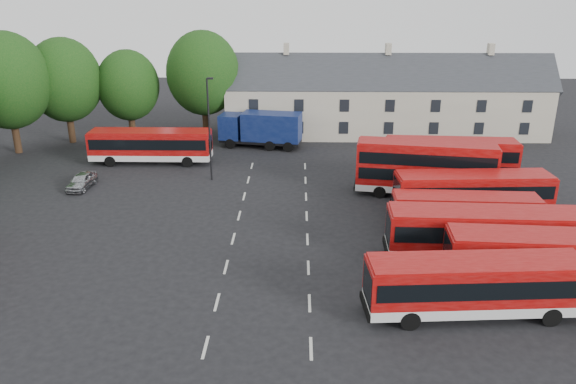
# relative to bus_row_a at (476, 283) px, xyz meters

# --- Properties ---
(ground) EXTENTS (140.00, 140.00, 0.00)m
(ground) POSITION_rel_bus_row_a_xyz_m (-13.42, 6.96, -1.89)
(ground) COLOR black
(ground) RESTS_ON ground
(lane_markings) EXTENTS (5.15, 33.80, 0.01)m
(lane_markings) POSITION_rel_bus_row_a_xyz_m (-10.92, 8.96, -1.89)
(lane_markings) COLOR beige
(lane_markings) RESTS_ON ground
(treeline) EXTENTS (29.92, 32.59, 12.01)m
(treeline) POSITION_rel_bus_row_a_xyz_m (-34.16, 26.33, 4.79)
(treeline) COLOR black
(treeline) RESTS_ON ground
(terrace_houses) EXTENTS (35.70, 7.13, 10.06)m
(terrace_houses) POSITION_rel_bus_row_a_xyz_m (0.58, 36.96, 1.97)
(terrace_houses) COLOR beige
(terrace_houses) RESTS_ON ground
(bus_row_a) EXTENTS (11.29, 3.29, 3.15)m
(bus_row_a) POSITION_rel_bus_row_a_xyz_m (0.00, 0.00, 0.00)
(bus_row_a) COLOR silver
(bus_row_a) RESTS_ON ground
(bus_row_b) EXTENTS (11.50, 3.38, 3.21)m
(bus_row_b) POSITION_rel_bus_row_a_xyz_m (5.02, 3.01, 0.03)
(bus_row_b) COLOR silver
(bus_row_b) RESTS_ON ground
(bus_row_c) EXTENTS (11.82, 3.16, 3.31)m
(bus_row_c) POSITION_rel_bus_row_a_xyz_m (2.33, 6.17, 0.10)
(bus_row_c) COLOR silver
(bus_row_c) RESTS_ON ground
(bus_row_d) EXTENTS (9.89, 2.71, 2.77)m
(bus_row_d) POSITION_rel_bus_row_a_xyz_m (2.29, 10.16, -0.23)
(bus_row_d) COLOR silver
(bus_row_d) RESTS_ON ground
(bus_row_e) EXTENTS (11.43, 3.20, 3.20)m
(bus_row_e) POSITION_rel_bus_row_a_xyz_m (3.75, 13.50, 0.03)
(bus_row_e) COLOR silver
(bus_row_e) RESTS_ON ground
(bus_dd_south) EXTENTS (11.09, 4.16, 4.44)m
(bus_dd_south) POSITION_rel_bus_row_a_xyz_m (1.05, 17.40, 0.63)
(bus_dd_south) COLOR silver
(bus_dd_south) RESTS_ON ground
(bus_dd_north) EXTENTS (10.61, 3.03, 4.30)m
(bus_dd_north) POSITION_rel_bus_row_a_xyz_m (3.39, 18.89, 0.56)
(bus_dd_north) COLOR silver
(bus_dd_north) RESTS_ON ground
(bus_north) EXTENTS (11.32, 2.64, 3.20)m
(bus_north) POSITION_rel_bus_row_a_xyz_m (-23.01, 25.67, 0.03)
(bus_north) COLOR silver
(bus_north) RESTS_ON ground
(box_truck) EXTENTS (8.71, 4.06, 3.67)m
(box_truck) POSITION_rel_bus_row_a_xyz_m (-12.88, 31.39, 0.17)
(box_truck) COLOR black
(box_truck) RESTS_ON ground
(silver_car) EXTENTS (1.82, 3.88, 1.28)m
(silver_car) POSITION_rel_bus_row_a_xyz_m (-27.17, 18.64, -1.25)
(silver_car) COLOR #9D9FA4
(silver_car) RESTS_ON ground
(lamppost) EXTENTS (0.61, 0.23, 8.88)m
(lamppost) POSITION_rel_bus_row_a_xyz_m (-16.60, 20.99, 2.85)
(lamppost) COLOR black
(lamppost) RESTS_ON ground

